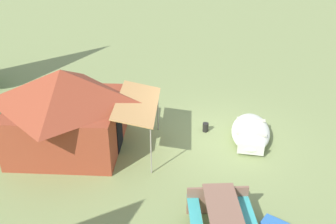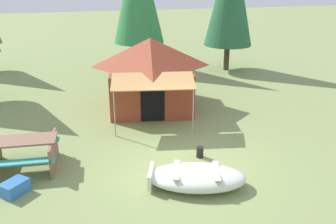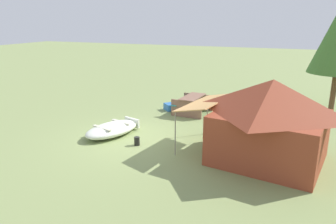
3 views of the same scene
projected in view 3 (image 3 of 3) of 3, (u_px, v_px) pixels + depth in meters
name	position (u px, v px, depth m)	size (l,w,h in m)	color
ground_plane	(138.00, 139.00, 11.43)	(80.00, 80.00, 0.00)	#7F9054
beached_rowboat	(112.00, 129.00, 11.78)	(2.47, 1.77, 0.44)	silver
canvas_cabin_tent	(270.00, 120.00, 9.40)	(3.45, 4.62, 2.46)	brown
picnic_table	(192.00, 103.00, 14.45)	(1.71, 1.51, 0.78)	#845E4A
cooler_box	(169.00, 107.00, 15.03)	(0.55, 0.38, 0.30)	#2F6CB9
fuel_can	(137.00, 141.00, 10.85)	(0.19, 0.19, 0.29)	black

